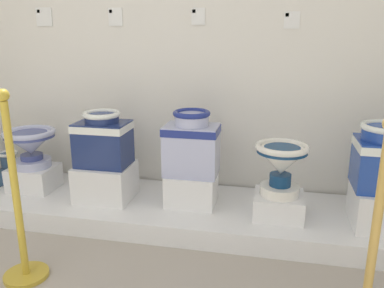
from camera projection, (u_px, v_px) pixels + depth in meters
display_platform at (189, 212)px, 2.87m from camera, size 3.05×0.77×0.14m
plinth_block_tall_cobalt at (34, 178)px, 3.09m from camera, size 0.33×0.29×0.18m
antique_toilet_tall_cobalt at (30, 143)px, 3.01m from camera, size 0.39×0.39×0.29m
plinth_block_rightmost at (106, 181)px, 2.91m from camera, size 0.39×0.36×0.26m
antique_toilet_rightmost at (103, 138)px, 2.81m from camera, size 0.37×0.28×0.39m
plinth_block_pale_glazed at (192, 189)px, 2.82m from camera, size 0.34×0.29×0.22m
antique_toilet_pale_glazed at (192, 143)px, 2.72m from camera, size 0.37×0.26×0.45m
plinth_block_broad_patterned at (279, 205)px, 2.63m from camera, size 0.32×0.30×0.15m
antique_toilet_broad_patterned at (281, 162)px, 2.55m from camera, size 0.34×0.34×0.34m
plinth_block_central_ornate at (376, 206)px, 2.50m from camera, size 0.29×0.39×0.25m
antique_toilet_central_ornate at (383, 155)px, 2.41m from camera, size 0.33×0.32×0.41m
info_placard_first at (44, 17)px, 3.12m from camera, size 0.14×0.01×0.14m
info_placard_second at (115, 17)px, 3.00m from camera, size 0.11×0.01×0.13m
info_placard_third at (198, 16)px, 2.87m from camera, size 0.10×0.01×0.12m
info_placard_fourth at (292, 20)px, 2.75m from camera, size 0.11×0.01×0.11m
decorative_vase_companion at (11, 178)px, 3.29m from camera, size 0.28×0.28×0.38m
stanchion_post_near_left at (20, 223)px, 2.14m from camera, size 0.24×0.24×1.06m
stanchion_post_near_right at (371, 266)px, 1.75m from camera, size 0.23×0.23×1.01m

